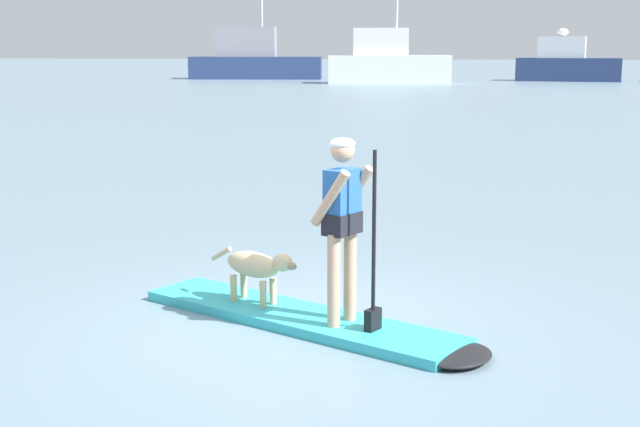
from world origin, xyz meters
TOP-DOWN VIEW (x-y plane):
  - ground_plane at (0.00, 0.00)m, footprint 400.00×400.00m
  - paddleboard at (0.21, -0.10)m, footprint 3.72×2.23m
  - person_paddler at (0.49, -0.23)m, footprint 0.68×0.60m
  - dog at (-0.48, 0.22)m, footprint 1.05×0.54m
  - moored_boat_far_port at (-19.95, 65.38)m, footprint 11.67×4.94m
  - moored_boat_outer at (-7.18, 58.02)m, footprint 9.43×4.35m
  - moored_boat_far_starboard at (6.35, 66.07)m, footprint 8.47×3.94m

SIDE VIEW (x-z plane):
  - ground_plane at x=0.00m, z-range 0.00..0.00m
  - paddleboard at x=0.21m, z-range 0.00..0.10m
  - dog at x=-0.48m, z-range 0.20..0.77m
  - person_paddler at x=0.49m, z-range 0.24..1.99m
  - moored_boat_far_starboard at x=6.35m, z-range -0.74..3.47m
  - moored_boat_outer at x=-7.18m, z-range -3.32..6.46m
  - moored_boat_far_port at x=-19.95m, z-range -3.56..6.89m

